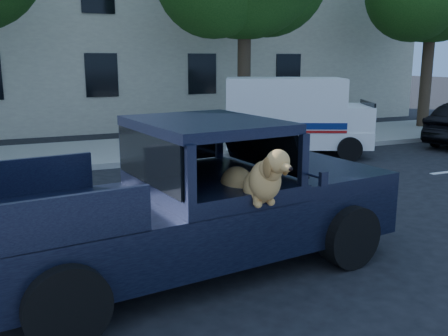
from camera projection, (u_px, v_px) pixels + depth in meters
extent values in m
plane|color=black|center=(216.00, 278.00, 6.52)|extent=(120.00, 120.00, 0.00)
cube|color=gray|center=(97.00, 153.00, 14.75)|extent=(60.00, 4.00, 0.15)
cylinder|color=#332619|center=(244.00, 77.00, 16.59)|extent=(0.44, 0.44, 4.40)
cylinder|color=#332619|center=(426.00, 74.00, 19.70)|extent=(0.44, 0.44, 4.40)
cube|color=beige|center=(133.00, 18.00, 21.50)|extent=(26.00, 6.00, 9.00)
cube|color=black|center=(188.00, 220.00, 6.71)|extent=(5.89, 2.89, 0.72)
cube|color=black|center=(305.00, 171.00, 7.63)|extent=(1.90, 2.37, 0.17)
cube|color=black|center=(205.00, 124.00, 6.58)|extent=(1.94, 2.29, 0.13)
cube|color=black|center=(260.00, 147.00, 7.10)|extent=(0.52, 1.89, 0.62)
cube|color=black|center=(239.00, 209.00, 6.51)|extent=(0.67, 0.67, 0.41)
cube|color=black|center=(323.00, 179.00, 6.00)|extent=(0.11, 0.07, 0.17)
cube|color=silver|center=(296.00, 137.00, 14.75)|extent=(4.53, 3.43, 0.49)
cube|color=silver|center=(284.00, 103.00, 14.55)|extent=(3.82, 3.10, 1.47)
cube|color=silver|center=(352.00, 117.00, 14.59)|extent=(1.57, 2.02, 0.69)
cube|color=#0B1C55|center=(286.00, 126.00, 13.75)|extent=(3.04, 1.42, 0.18)
cube|color=#9E0F0F|center=(286.00, 132.00, 13.78)|extent=(3.04, 1.42, 0.07)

